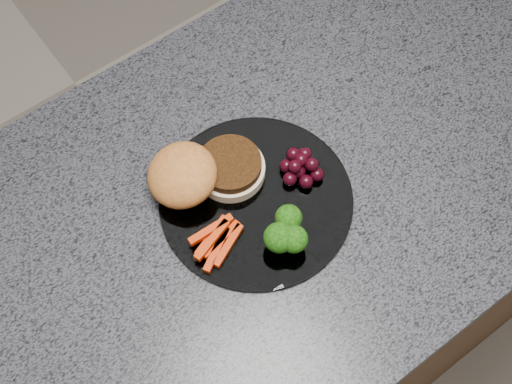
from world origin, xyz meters
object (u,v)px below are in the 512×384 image
Objects in this scene: plate at (256,200)px; grape_bunch at (301,166)px; burger at (200,174)px; island_cabinet at (282,287)px.

grape_bunch is at bearing -2.21° from plate.
burger is at bearing 124.07° from plate.
island_cabinet is 0.51m from burger.
grape_bunch reaches higher than plate.
burger is (-0.11, 0.06, 0.50)m from island_cabinet.
plate is at bearing 177.79° from grape_bunch.
plate is at bearing -174.11° from island_cabinet.
grape_bunch is (0.07, -0.00, 0.02)m from plate.
plate is 4.56× the size of grape_bunch.
burger reaches higher than island_cabinet.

